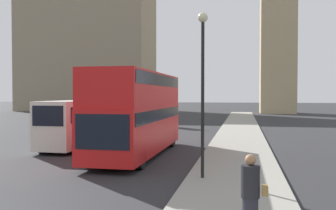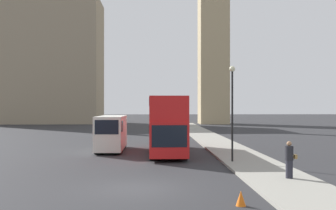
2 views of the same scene
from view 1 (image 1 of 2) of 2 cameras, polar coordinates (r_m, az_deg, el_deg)
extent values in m
cube|color=gray|center=(77.44, -12.22, 8.86)|extent=(25.70, 11.67, 26.11)
cube|color=red|center=(19.44, -4.60, -3.50)|extent=(2.51, 10.01, 2.30)
cube|color=red|center=(19.37, -4.61, 2.36)|extent=(2.51, 9.81, 1.67)
cube|color=black|center=(19.39, -4.60, -1.36)|extent=(2.55, 9.61, 0.55)
cube|color=black|center=(19.38, -4.61, 3.72)|extent=(2.55, 9.41, 0.55)
cube|color=black|center=(14.68, -10.02, -4.08)|extent=(2.21, 0.03, 1.38)
cylinder|color=black|center=(16.56, -11.01, -7.64)|extent=(0.70, 1.00, 1.00)
cylinder|color=black|center=(15.97, -4.94, -7.96)|extent=(0.70, 1.00, 1.00)
cylinder|color=black|center=(23.14, -4.35, -5.00)|extent=(0.70, 1.00, 1.00)
cylinder|color=black|center=(22.72, 0.06, -5.12)|extent=(0.70, 1.00, 1.00)
cube|color=silver|center=(22.59, -14.13, -2.65)|extent=(2.01, 5.98, 2.59)
cube|color=black|center=(19.89, -17.87, -1.59)|extent=(1.71, 0.02, 1.04)
cube|color=black|center=(20.82, -16.45, -1.44)|extent=(2.04, 1.08, 0.83)
cylinder|color=black|center=(21.26, -18.33, -6.00)|extent=(0.50, 0.75, 0.75)
cylinder|color=black|center=(20.56, -14.66, -6.23)|extent=(0.50, 0.75, 0.75)
cylinder|color=black|center=(24.85, -13.66, -4.88)|extent=(0.50, 0.75, 0.75)
cylinder|color=black|center=(24.25, -10.41, -5.02)|extent=(0.50, 0.75, 0.75)
cylinder|color=black|center=(8.10, 12.43, -11.31)|extent=(0.39, 0.39, 0.67)
sphere|color=#9E704C|center=(8.01, 12.45, -8.15)|extent=(0.23, 0.23, 0.23)
cube|color=olive|center=(8.15, 14.55, -12.46)|extent=(0.12, 0.24, 0.20)
cylinder|color=black|center=(13.47, 5.30, 0.70)|extent=(0.12, 0.12, 5.57)
sphere|color=beige|center=(13.75, 5.33, 13.16)|extent=(0.36, 0.36, 0.36)
camera|label=2|loc=(11.55, -135.84, 1.07)|focal=40.00mm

